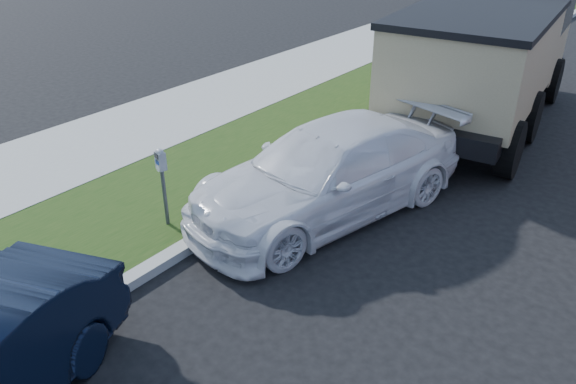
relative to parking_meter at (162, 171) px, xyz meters
The scene contains 5 objects.
ground 3.47m from the parking_meter, ahead, with size 120.00×120.00×0.00m, color black.
streetside 3.09m from the parking_meter, 141.84° to the left, with size 6.12×50.00×0.15m.
parking_meter is the anchor object (origin of this frame).
white_wagon 2.81m from the parking_meter, 52.42° to the left, with size 2.13×5.24×1.52m, color white.
dump_truck 8.50m from the parking_meter, 76.03° to the left, with size 3.71×7.70×2.91m.
Camera 1 is at (3.09, -4.81, 4.96)m, focal length 35.00 mm.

